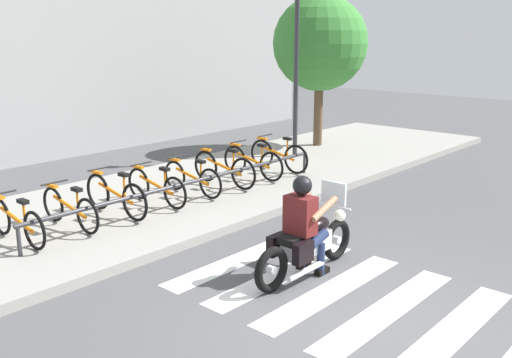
% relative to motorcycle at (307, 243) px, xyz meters
% --- Properties ---
extents(ground_plane, '(48.00, 48.00, 0.00)m').
position_rel_motorcycle_xyz_m(ground_plane, '(-0.64, -1.36, -0.45)').
color(ground_plane, '#4C4C4F').
extents(sidewalk, '(24.00, 4.40, 0.15)m').
position_rel_motorcycle_xyz_m(sidewalk, '(-0.64, 4.13, -0.38)').
color(sidewalk, gray).
rests_on(sidewalk, ground).
extents(crosswalk_stripe_1, '(2.80, 0.40, 0.01)m').
position_rel_motorcycle_xyz_m(crosswalk_stripe_1, '(-0.21, -2.16, -0.45)').
color(crosswalk_stripe_1, white).
rests_on(crosswalk_stripe_1, ground).
extents(crosswalk_stripe_2, '(2.80, 0.40, 0.01)m').
position_rel_motorcycle_xyz_m(crosswalk_stripe_2, '(-0.21, -1.36, -0.45)').
color(crosswalk_stripe_2, white).
rests_on(crosswalk_stripe_2, ground).
extents(crosswalk_stripe_3, '(2.80, 0.40, 0.01)m').
position_rel_motorcycle_xyz_m(crosswalk_stripe_3, '(-0.21, -0.56, -0.45)').
color(crosswalk_stripe_3, white).
rests_on(crosswalk_stripe_3, ground).
extents(crosswalk_stripe_4, '(2.80, 0.40, 0.01)m').
position_rel_motorcycle_xyz_m(crosswalk_stripe_4, '(-0.21, 0.24, -0.45)').
color(crosswalk_stripe_4, white).
rests_on(crosswalk_stripe_4, ground).
extents(crosswalk_stripe_5, '(2.80, 0.40, 0.01)m').
position_rel_motorcycle_xyz_m(crosswalk_stripe_5, '(-0.21, 1.04, -0.45)').
color(crosswalk_stripe_5, white).
rests_on(crosswalk_stripe_5, ground).
extents(motorcycle, '(2.08, 0.62, 1.20)m').
position_rel_motorcycle_xyz_m(motorcycle, '(0.00, 0.00, 0.00)').
color(motorcycle, black).
rests_on(motorcycle, ground).
extents(rider, '(0.62, 0.53, 1.42)m').
position_rel_motorcycle_xyz_m(rider, '(-0.08, 0.00, 0.36)').
color(rider, '#591919').
rests_on(rider, ground).
extents(bicycle_0, '(0.48, 1.61, 0.72)m').
position_rel_motorcycle_xyz_m(bicycle_0, '(-2.24, 3.76, 0.03)').
color(bicycle_0, black).
rests_on(bicycle_0, sidewalk).
extents(bicycle_1, '(0.48, 1.59, 0.72)m').
position_rel_motorcycle_xyz_m(bicycle_1, '(-1.35, 3.76, 0.03)').
color(bicycle_1, black).
rests_on(bicycle_1, sidewalk).
extents(bicycle_2, '(0.48, 1.70, 0.80)m').
position_rel_motorcycle_xyz_m(bicycle_2, '(-0.47, 3.76, 0.06)').
color(bicycle_2, black).
rests_on(bicycle_2, sidewalk).
extents(bicycle_3, '(0.48, 1.63, 0.74)m').
position_rel_motorcycle_xyz_m(bicycle_3, '(0.41, 3.76, 0.04)').
color(bicycle_3, black).
rests_on(bicycle_3, sidewalk).
extents(bicycle_4, '(0.48, 1.60, 0.73)m').
position_rel_motorcycle_xyz_m(bicycle_4, '(1.29, 3.76, 0.03)').
color(bicycle_4, black).
rests_on(bicycle_4, sidewalk).
extents(bicycle_5, '(0.48, 1.73, 0.80)m').
position_rel_motorcycle_xyz_m(bicycle_5, '(2.17, 3.76, 0.06)').
color(bicycle_5, black).
rests_on(bicycle_5, sidewalk).
extents(bicycle_6, '(0.48, 1.69, 0.78)m').
position_rel_motorcycle_xyz_m(bicycle_6, '(3.05, 3.76, 0.05)').
color(bicycle_6, black).
rests_on(bicycle_6, sidewalk).
extents(bicycle_7, '(0.48, 1.65, 0.80)m').
position_rel_motorcycle_xyz_m(bicycle_7, '(3.94, 3.76, 0.06)').
color(bicycle_7, black).
rests_on(bicycle_7, sidewalk).
extents(bike_rack, '(6.77, 0.07, 0.49)m').
position_rel_motorcycle_xyz_m(bike_rack, '(0.85, 3.21, 0.13)').
color(bike_rack, '#333338').
rests_on(bike_rack, sidewalk).
extents(street_lamp, '(0.28, 0.28, 4.69)m').
position_rel_motorcycle_xyz_m(street_lamp, '(5.53, 4.53, 2.36)').
color(street_lamp, '#2D2D33').
rests_on(street_lamp, ground).
extents(tree_near_rack, '(2.57, 2.57, 4.24)m').
position_rel_motorcycle_xyz_m(tree_near_rack, '(7.08, 4.93, 2.48)').
color(tree_near_rack, brown).
rests_on(tree_near_rack, ground).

